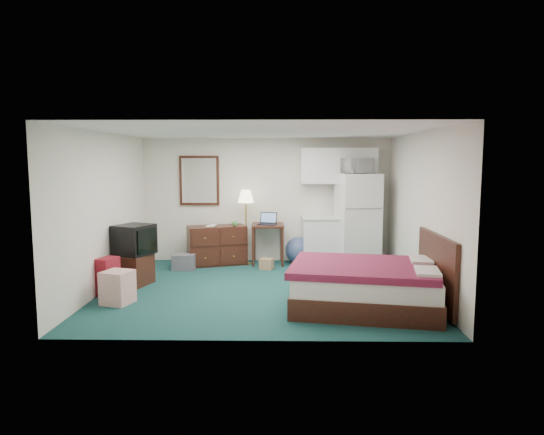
{
  "coord_description": "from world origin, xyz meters",
  "views": [
    {
      "loc": [
        0.3,
        -7.6,
        2.06
      ],
      "look_at": [
        0.16,
        0.52,
        1.1
      ],
      "focal_mm": 32.0,
      "sensor_mm": 36.0,
      "label": 1
    }
  ],
  "objects_px": {
    "kitchen_counter": "(324,241)",
    "bed": "(365,287)",
    "desk": "(268,244)",
    "dresser": "(217,245)",
    "fridge": "(357,220)",
    "floor_lamp": "(246,227)",
    "suitcase": "(108,276)",
    "tv_stand": "(133,270)"
  },
  "relations": [
    {
      "from": "floor_lamp",
      "to": "fridge",
      "type": "distance_m",
      "value": 2.19
    },
    {
      "from": "floor_lamp",
      "to": "suitcase",
      "type": "height_order",
      "value": "floor_lamp"
    },
    {
      "from": "dresser",
      "to": "fridge",
      "type": "relative_size",
      "value": 0.63
    },
    {
      "from": "dresser",
      "to": "floor_lamp",
      "type": "bearing_deg",
      "value": -12.59
    },
    {
      "from": "bed",
      "to": "floor_lamp",
      "type": "bearing_deg",
      "value": 132.75
    },
    {
      "from": "dresser",
      "to": "kitchen_counter",
      "type": "bearing_deg",
      "value": -16.42
    },
    {
      "from": "kitchen_counter",
      "to": "bed",
      "type": "xyz_separation_m",
      "value": [
        0.31,
        -2.91,
        -0.15
      ]
    },
    {
      "from": "floor_lamp",
      "to": "suitcase",
      "type": "relative_size",
      "value": 2.57
    },
    {
      "from": "fridge",
      "to": "tv_stand",
      "type": "height_order",
      "value": "fridge"
    },
    {
      "from": "desk",
      "to": "fridge",
      "type": "height_order",
      "value": "fridge"
    },
    {
      "from": "desk",
      "to": "fridge",
      "type": "xyz_separation_m",
      "value": [
        1.74,
        -0.2,
        0.51
      ]
    },
    {
      "from": "floor_lamp",
      "to": "bed",
      "type": "xyz_separation_m",
      "value": [
        1.86,
        -2.91,
        -0.43
      ]
    },
    {
      "from": "floor_lamp",
      "to": "bed",
      "type": "relative_size",
      "value": 0.76
    },
    {
      "from": "desk",
      "to": "tv_stand",
      "type": "relative_size",
      "value": 1.45
    },
    {
      "from": "desk",
      "to": "fridge",
      "type": "relative_size",
      "value": 0.44
    },
    {
      "from": "kitchen_counter",
      "to": "bed",
      "type": "distance_m",
      "value": 2.94
    },
    {
      "from": "floor_lamp",
      "to": "desk",
      "type": "bearing_deg",
      "value": 3.9
    },
    {
      "from": "fridge",
      "to": "tv_stand",
      "type": "xyz_separation_m",
      "value": [
        -3.94,
        -1.48,
        -0.65
      ]
    },
    {
      "from": "fridge",
      "to": "tv_stand",
      "type": "bearing_deg",
      "value": -168.43
    },
    {
      "from": "desk",
      "to": "suitcase",
      "type": "distance_m",
      "value": 3.33
    },
    {
      "from": "floor_lamp",
      "to": "tv_stand",
      "type": "bearing_deg",
      "value": -136.99
    },
    {
      "from": "desk",
      "to": "bed",
      "type": "bearing_deg",
      "value": -65.3
    },
    {
      "from": "desk",
      "to": "tv_stand",
      "type": "bearing_deg",
      "value": -143.95
    },
    {
      "from": "dresser",
      "to": "tv_stand",
      "type": "xyz_separation_m",
      "value": [
        -1.19,
        -1.59,
        -0.13
      ]
    },
    {
      "from": "dresser",
      "to": "floor_lamp",
      "type": "height_order",
      "value": "floor_lamp"
    },
    {
      "from": "floor_lamp",
      "to": "desk",
      "type": "relative_size",
      "value": 1.86
    },
    {
      "from": "fridge",
      "to": "bed",
      "type": "distance_m",
      "value": 2.82
    },
    {
      "from": "dresser",
      "to": "fridge",
      "type": "distance_m",
      "value": 2.8
    },
    {
      "from": "fridge",
      "to": "kitchen_counter",
      "type": "bearing_deg",
      "value": 155.17
    },
    {
      "from": "desk",
      "to": "fridge",
      "type": "distance_m",
      "value": 1.83
    },
    {
      "from": "dresser",
      "to": "floor_lamp",
      "type": "xyz_separation_m",
      "value": [
        0.58,
        0.06,
        0.35
      ]
    },
    {
      "from": "dresser",
      "to": "floor_lamp",
      "type": "distance_m",
      "value": 0.68
    },
    {
      "from": "suitcase",
      "to": "kitchen_counter",
      "type": "bearing_deg",
      "value": 50.75
    },
    {
      "from": "desk",
      "to": "kitchen_counter",
      "type": "bearing_deg",
      "value": -2.31
    },
    {
      "from": "floor_lamp",
      "to": "tv_stand",
      "type": "xyz_separation_m",
      "value": [
        -1.77,
        -1.65,
        -0.49
      ]
    },
    {
      "from": "tv_stand",
      "to": "suitcase",
      "type": "bearing_deg",
      "value": -90.97
    },
    {
      "from": "kitchen_counter",
      "to": "suitcase",
      "type": "distance_m",
      "value": 4.2
    },
    {
      "from": "dresser",
      "to": "kitchen_counter",
      "type": "xyz_separation_m",
      "value": [
        2.13,
        0.07,
        0.07
      ]
    },
    {
      "from": "dresser",
      "to": "fridge",
      "type": "height_order",
      "value": "fridge"
    },
    {
      "from": "desk",
      "to": "tv_stand",
      "type": "distance_m",
      "value": 2.77
    },
    {
      "from": "desk",
      "to": "tv_stand",
      "type": "height_order",
      "value": "desk"
    },
    {
      "from": "dresser",
      "to": "bed",
      "type": "bearing_deg",
      "value": -67.62
    }
  ]
}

